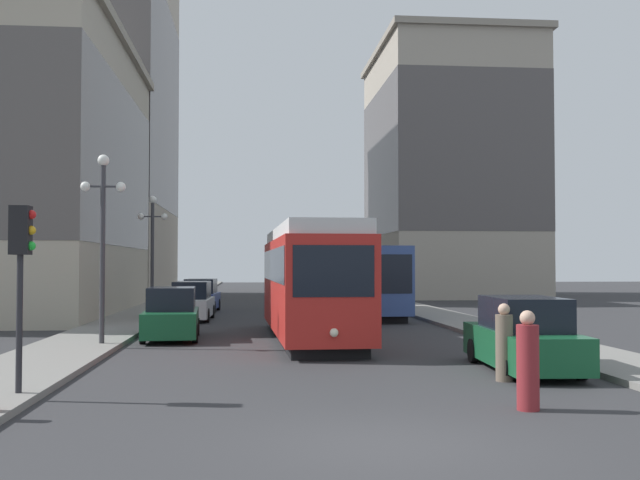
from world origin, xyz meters
TOP-DOWN VIEW (x-y plane):
  - ground_plane at (0.00, 0.00)m, footprint 200.00×200.00m
  - sidewalk_left at (-7.40, 40.00)m, footprint 2.78×120.00m
  - sidewalk_right at (7.40, 40.00)m, footprint 2.78×120.00m
  - streetcar at (0.09, 15.29)m, footprint 2.94×12.39m
  - transit_bus at (3.76, 27.73)m, footprint 2.90×12.59m
  - parked_car_left_near at (-4.71, 25.03)m, footprint 1.99×4.89m
  - parked_car_left_mid at (-4.72, 15.87)m, footprint 2.05×4.50m
  - parked_car_right_far at (4.71, 7.19)m, footprint 2.09×5.09m
  - parked_car_left_far at (-4.71, 31.47)m, footprint 2.08×4.43m
  - pedestrian_crossing_near at (3.00, 2.34)m, footprint 0.40×0.40m
  - pedestrian_crossing_far at (3.71, 5.65)m, footprint 0.39×0.39m
  - traffic_light_near_left at (-6.40, 4.17)m, footprint 0.47×0.36m
  - lamp_post_left_near at (-6.62, 13.35)m, footprint 1.41×0.36m
  - lamp_post_left_far at (-6.62, 25.44)m, footprint 1.41×0.36m
  - building_left_corner at (-13.98, 50.86)m, footprint 10.97×20.89m
  - building_right_corner at (14.69, 51.31)m, footprint 12.40×17.00m

SIDE VIEW (x-z plane):
  - ground_plane at x=0.00m, z-range 0.00..0.00m
  - sidewalk_left at x=-7.40m, z-range 0.00..0.15m
  - sidewalk_right at x=7.40m, z-range 0.00..0.15m
  - pedestrian_crossing_far at x=3.71m, z-range -0.06..1.68m
  - pedestrian_crossing_near at x=3.00m, z-range -0.06..1.73m
  - parked_car_left_far at x=-4.71m, z-range -0.07..1.75m
  - parked_car_left_mid at x=-4.72m, z-range -0.07..1.75m
  - parked_car_left_near at x=-4.71m, z-range -0.07..1.75m
  - parked_car_right_far at x=4.71m, z-range -0.07..1.75m
  - transit_bus at x=3.76m, z-range 0.22..3.67m
  - streetcar at x=0.09m, z-range 0.16..4.05m
  - traffic_light_near_left at x=-6.40m, z-range 1.12..4.73m
  - lamp_post_left_far at x=-6.62m, z-range 1.03..6.77m
  - lamp_post_left_near at x=-6.62m, z-range 1.05..6.99m
  - building_right_corner at x=14.69m, z-range 0.30..21.15m
  - building_left_corner at x=-13.98m, z-range 0.45..29.16m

